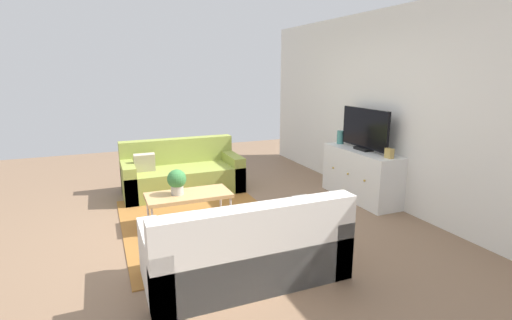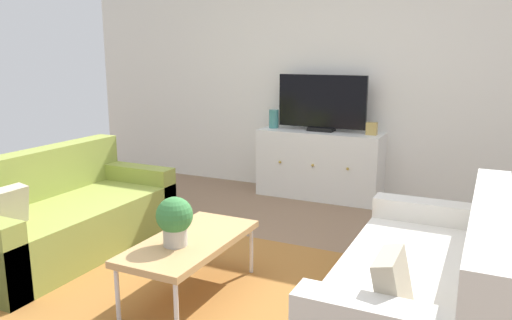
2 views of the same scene
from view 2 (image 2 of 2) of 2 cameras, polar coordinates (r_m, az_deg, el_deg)
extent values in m
plane|color=#84664C|center=(3.65, -4.06, -13.42)|extent=(10.00, 10.00, 0.00)
cube|color=silver|center=(5.65, 8.82, 9.80)|extent=(6.40, 0.12, 2.70)
cube|color=#9E662D|center=(3.53, -5.30, -14.27)|extent=(2.50, 1.90, 0.01)
cube|color=olive|center=(4.29, -20.80, -7.27)|extent=(0.87, 1.79, 0.41)
cube|color=olive|center=(4.47, -23.97, -4.10)|extent=(0.20, 1.79, 0.80)
cube|color=olive|center=(4.83, -13.97, -3.78)|extent=(0.87, 0.18, 0.55)
cube|color=#B2A58C|center=(3.81, -26.78, -5.12)|extent=(0.15, 0.30, 0.31)
cube|color=silver|center=(3.09, 18.02, -14.87)|extent=(0.87, 1.79, 0.41)
cube|color=silver|center=(2.99, 24.79, -12.16)|extent=(0.20, 1.79, 0.80)
cube|color=silver|center=(3.79, 19.81, -8.58)|extent=(0.87, 0.18, 0.55)
cube|color=#B2A58C|center=(2.45, 15.44, -13.71)|extent=(0.16, 0.30, 0.31)
cube|color=tan|center=(3.29, -7.54, -9.30)|extent=(0.50, 1.02, 0.04)
cylinder|color=silver|center=(3.15, -15.58, -14.67)|extent=(0.03, 0.03, 0.35)
cylinder|color=silver|center=(2.91, -9.12, -16.65)|extent=(0.03, 0.03, 0.35)
cylinder|color=silver|center=(3.84, -6.22, -9.25)|extent=(0.03, 0.03, 0.35)
cylinder|color=silver|center=(3.65, -0.55, -10.35)|extent=(0.03, 0.03, 0.35)
cylinder|color=#B7B2A8|center=(3.17, -9.23, -8.68)|extent=(0.15, 0.15, 0.11)
sphere|color=#387A3D|center=(3.13, -9.32, -6.26)|extent=(0.23, 0.23, 0.23)
cube|color=white|center=(5.52, 7.29, -0.50)|extent=(1.35, 0.44, 0.74)
sphere|color=#B79338|center=(5.43, 2.74, -0.23)|extent=(0.03, 0.03, 0.03)
sphere|color=#B79338|center=(5.30, 6.50, -0.61)|extent=(0.03, 0.03, 0.03)
sphere|color=#B79338|center=(5.19, 10.44, -1.00)|extent=(0.03, 0.03, 0.03)
cube|color=black|center=(5.47, 7.47, 3.53)|extent=(0.28, 0.16, 0.04)
cube|color=black|center=(5.43, 7.55, 6.68)|extent=(0.97, 0.04, 0.56)
cylinder|color=teal|center=(5.63, 2.05, 4.74)|extent=(0.11, 0.11, 0.21)
cube|color=tan|center=(5.30, 13.11, 3.52)|extent=(0.11, 0.07, 0.13)
camera|label=1|loc=(3.17, 86.31, 6.26)|focal=26.69mm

